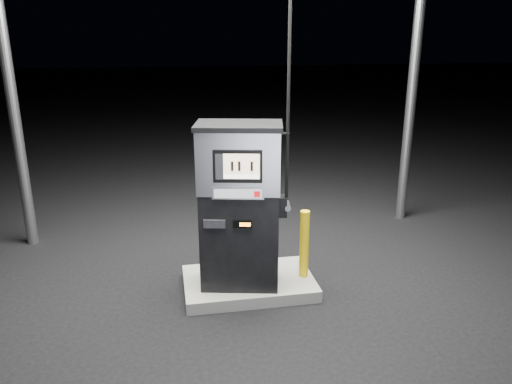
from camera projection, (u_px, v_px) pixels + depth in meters
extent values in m
plane|color=black|center=(249.00, 289.00, 6.26)|extent=(80.00, 80.00, 0.00)
cube|color=gray|center=(249.00, 283.00, 6.23)|extent=(1.60, 1.00, 0.15)
cylinder|color=gray|center=(11.00, 94.00, 6.91)|extent=(0.16, 0.16, 4.50)
cylinder|color=gray|center=(413.00, 85.00, 7.95)|extent=(0.16, 0.16, 4.50)
cube|color=black|center=(240.00, 238.00, 5.91)|extent=(1.00, 0.70, 1.19)
cube|color=#ABABB2|center=(239.00, 160.00, 5.62)|extent=(1.02, 0.72, 0.72)
cube|color=black|center=(239.00, 126.00, 5.50)|extent=(1.06, 0.77, 0.06)
cube|color=black|center=(238.00, 167.00, 5.35)|extent=(0.53, 0.14, 0.36)
cube|color=beige|center=(241.00, 164.00, 5.33)|extent=(0.38, 0.09, 0.23)
cube|color=white|center=(242.00, 177.00, 5.37)|extent=(0.38, 0.09, 0.05)
cube|color=#ABABB2|center=(238.00, 193.00, 5.45)|extent=(0.57, 0.15, 0.13)
cube|color=gray|center=(238.00, 194.00, 5.43)|extent=(0.51, 0.11, 0.10)
cube|color=#A60B0C|center=(257.00, 194.00, 5.43)|extent=(0.07, 0.02, 0.07)
cube|color=black|center=(243.00, 224.00, 5.56)|extent=(0.21, 0.06, 0.09)
cube|color=orange|center=(245.00, 225.00, 5.55)|extent=(0.12, 0.03, 0.04)
cube|color=black|center=(214.00, 224.00, 5.57)|extent=(0.25, 0.07, 0.10)
cube|color=black|center=(283.00, 206.00, 5.77)|extent=(0.13, 0.19, 0.24)
cylinder|color=gray|center=(288.00, 206.00, 5.77)|extent=(0.11, 0.22, 0.07)
cylinder|color=black|center=(289.00, 65.00, 5.23)|extent=(0.04, 0.04, 2.96)
cylinder|color=yellow|center=(205.00, 255.00, 5.83)|extent=(0.15, 0.15, 0.88)
cylinder|color=yellow|center=(304.00, 244.00, 6.14)|extent=(0.14, 0.14, 0.86)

